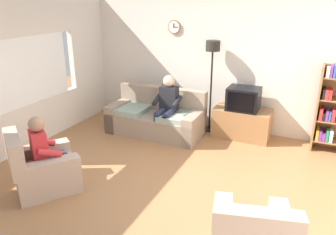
# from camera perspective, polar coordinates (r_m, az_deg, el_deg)

# --- Properties ---
(ground_plane) EXTENTS (12.00, 12.00, 0.00)m
(ground_plane) POSITION_cam_1_polar(r_m,az_deg,el_deg) (5.09, -0.86, -11.34)
(ground_plane) COLOR #9E6B42
(back_wall_assembly) EXTENTS (6.20, 0.17, 2.70)m
(back_wall_assembly) POSITION_cam_1_polar(r_m,az_deg,el_deg) (6.95, 8.65, 9.17)
(back_wall_assembly) COLOR silver
(back_wall_assembly) RESTS_ON ground_plane
(left_wall_assembly) EXTENTS (0.12, 5.80, 2.70)m
(left_wall_assembly) POSITION_cam_1_polar(r_m,az_deg,el_deg) (6.30, -25.12, 6.19)
(left_wall_assembly) COLOR silver
(left_wall_assembly) RESTS_ON ground_plane
(couch) EXTENTS (1.90, 0.88, 0.90)m
(couch) POSITION_cam_1_polar(r_m,az_deg,el_deg) (6.74, -2.05, -0.15)
(couch) COLOR gray
(couch) RESTS_ON ground_plane
(tv_stand) EXTENTS (1.10, 0.56, 0.58)m
(tv_stand) POSITION_cam_1_polar(r_m,az_deg,el_deg) (6.71, 12.56, -0.95)
(tv_stand) COLOR olive
(tv_stand) RESTS_ON ground_plane
(tv) EXTENTS (0.60, 0.49, 0.44)m
(tv) POSITION_cam_1_polar(r_m,az_deg,el_deg) (6.53, 12.86, 3.16)
(tv) COLOR black
(tv) RESTS_ON tv_stand
(bookshelf) EXTENTS (0.68, 0.36, 1.58)m
(bookshelf) POSITION_cam_1_polar(r_m,az_deg,el_deg) (6.51, 26.65, 1.45)
(bookshelf) COLOR olive
(bookshelf) RESTS_ON ground_plane
(floor_lamp) EXTENTS (0.28, 0.28, 1.85)m
(floor_lamp) POSITION_cam_1_polar(r_m,az_deg,el_deg) (6.65, 7.62, 9.59)
(floor_lamp) COLOR black
(floor_lamp) RESTS_ON ground_plane
(armchair_near_window) EXTENTS (1.16, 1.18, 0.90)m
(armchair_near_window) POSITION_cam_1_polar(r_m,az_deg,el_deg) (5.18, -20.74, -8.50)
(armchair_near_window) COLOR tan
(armchair_near_window) RESTS_ON ground_plane
(person_on_couch) EXTENTS (0.51, 0.54, 1.24)m
(person_on_couch) POSITION_cam_1_polar(r_m,az_deg,el_deg) (6.40, -0.22, 2.38)
(person_on_couch) COLOR black
(person_on_couch) RESTS_ON ground_plane
(person_in_left_armchair) EXTENTS (0.62, 0.64, 1.12)m
(person_in_left_armchair) POSITION_cam_1_polar(r_m,az_deg,el_deg) (5.05, -20.19, -5.17)
(person_in_left_armchair) COLOR red
(person_in_left_armchair) RESTS_ON ground_plane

